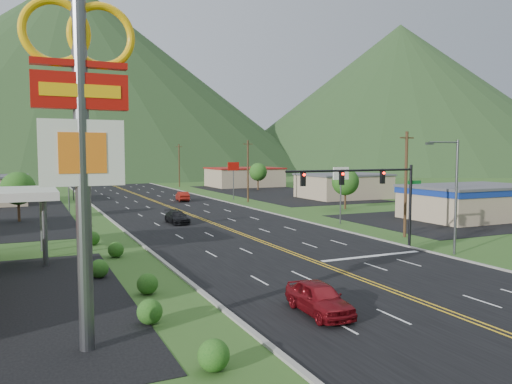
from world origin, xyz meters
name	(u,v)px	position (x,y,z in m)	size (l,w,h in m)	color
ground	(440,309)	(0.00, 0.00, 0.00)	(500.00, 500.00, 0.00)	#284C1B
road	(440,309)	(0.00, 0.00, 0.00)	(20.00, 460.00, 0.04)	black
curb_west	(261,340)	(-10.15, 0.00, 0.00)	(0.30, 460.00, 0.14)	gray
pylon_sign	(81,120)	(-17.00, 2.00, 9.30)	(4.32, 0.60, 14.00)	#59595E
traffic_signal	(372,186)	(6.48, 14.00, 5.33)	(13.10, 0.43, 7.00)	black
streetlight_east	(453,189)	(11.18, 10.00, 5.18)	(3.28, 0.25, 9.00)	#59595E
streetlight_west	(75,170)	(-11.68, 70.00, 5.18)	(3.28, 0.25, 9.00)	#59595E
building_east_near	(472,200)	(30.00, 25.00, 2.27)	(15.40, 10.40, 4.10)	tan
building_east_mid	(343,186)	(32.00, 55.00, 2.16)	(14.40, 11.40, 4.30)	tan
building_east_far	(244,177)	(28.00, 90.00, 2.26)	(16.40, 12.40, 4.50)	tan
pole_sign_west_a	(86,184)	(-14.00, 30.00, 5.05)	(2.00, 0.18, 6.40)	#59595E
pole_sign_west_b	(68,175)	(-14.00, 52.00, 5.05)	(2.00, 0.18, 6.40)	#59595E
pole_sign_east_a	(341,179)	(13.00, 28.00, 5.05)	(2.00, 0.18, 6.40)	#59595E
pole_sign_east_b	(233,170)	(13.00, 60.00, 5.05)	(2.00, 0.18, 6.40)	#59595E
tree_west_a	(18,188)	(-20.00, 45.00, 3.89)	(3.84, 3.84, 5.82)	#382314
tree_east_a	(345,182)	(22.00, 40.00, 3.89)	(3.84, 3.84, 5.82)	#382314
tree_east_b	(258,172)	(26.00, 78.00, 3.89)	(3.84, 3.84, 5.82)	#382314
utility_pole_a	(406,183)	(13.50, 18.00, 5.13)	(1.60, 0.28, 10.00)	#382314
utility_pole_b	(248,171)	(13.50, 55.00, 5.13)	(1.60, 0.28, 10.00)	#382314
utility_pole_c	(179,165)	(13.50, 95.00, 5.13)	(1.60, 0.28, 10.00)	#382314
utility_pole_d	(143,162)	(13.50, 135.00, 5.13)	(1.60, 0.28, 10.00)	#382314
mountain_n	(70,75)	(0.00, 220.00, 42.50)	(220.00, 220.00, 85.00)	#1E3A1A
mountain_ne	(399,97)	(147.84, 176.19, 35.00)	(180.00, 180.00, 70.00)	#1E3A1A
car_red_near	(319,299)	(-6.05, 1.91, 0.79)	(1.88, 4.67, 1.59)	maroon
car_dark_mid	(177,218)	(-3.72, 35.82, 0.69)	(1.94, 4.76, 1.38)	black
car_red_far	(183,196)	(4.30, 61.01, 0.78)	(1.64, 4.71, 1.55)	maroon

